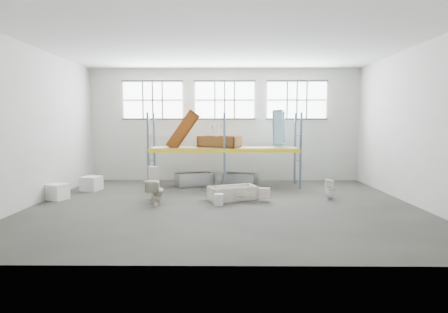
{
  "coord_description": "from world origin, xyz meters",
  "views": [
    {
      "loc": [
        0.11,
        -11.41,
        2.58
      ],
      "look_at": [
        0.0,
        1.5,
        1.4
      ],
      "focal_mm": 29.28,
      "sensor_mm": 36.0,
      "label": 1
    }
  ],
  "objects_px": {
    "toilet_beige": "(156,192)",
    "bathtub_beige": "(233,193)",
    "blue_tub_upright": "(279,128)",
    "bucket": "(219,199)",
    "steel_tub_right": "(240,179)",
    "rust_tub_flat": "(219,142)",
    "toilet_white": "(330,189)",
    "steel_tub_left": "(194,179)",
    "cistern_tall": "(154,182)",
    "carton_near": "(57,192)"
  },
  "relations": [
    {
      "from": "carton_near",
      "to": "steel_tub_left",
      "type": "bearing_deg",
      "value": 31.29
    },
    {
      "from": "steel_tub_left",
      "to": "rust_tub_flat",
      "type": "relative_size",
      "value": 0.9
    },
    {
      "from": "bathtub_beige",
      "to": "bucket",
      "type": "relative_size",
      "value": 4.45
    },
    {
      "from": "steel_tub_left",
      "to": "rust_tub_flat",
      "type": "bearing_deg",
      "value": 8.72
    },
    {
      "from": "bathtub_beige",
      "to": "cistern_tall",
      "type": "bearing_deg",
      "value": 152.51
    },
    {
      "from": "bathtub_beige",
      "to": "blue_tub_upright",
      "type": "relative_size",
      "value": 1.11
    },
    {
      "from": "toilet_beige",
      "to": "bucket",
      "type": "bearing_deg",
      "value": -173.17
    },
    {
      "from": "steel_tub_right",
      "to": "bucket",
      "type": "bearing_deg",
      "value": -102.36
    },
    {
      "from": "cistern_tall",
      "to": "rust_tub_flat",
      "type": "height_order",
      "value": "rust_tub_flat"
    },
    {
      "from": "toilet_beige",
      "to": "bathtub_beige",
      "type": "bearing_deg",
      "value": -154.39
    },
    {
      "from": "rust_tub_flat",
      "to": "blue_tub_upright",
      "type": "height_order",
      "value": "blue_tub_upright"
    },
    {
      "from": "steel_tub_right",
      "to": "rust_tub_flat",
      "type": "relative_size",
      "value": 0.82
    },
    {
      "from": "blue_tub_upright",
      "to": "carton_near",
      "type": "height_order",
      "value": "blue_tub_upright"
    },
    {
      "from": "toilet_beige",
      "to": "toilet_white",
      "type": "height_order",
      "value": "toilet_beige"
    },
    {
      "from": "rust_tub_flat",
      "to": "carton_near",
      "type": "relative_size",
      "value": 2.72
    },
    {
      "from": "steel_tub_right",
      "to": "bucket",
      "type": "relative_size",
      "value": 3.86
    },
    {
      "from": "cistern_tall",
      "to": "blue_tub_upright",
      "type": "bearing_deg",
      "value": 13.43
    },
    {
      "from": "blue_tub_upright",
      "to": "steel_tub_right",
      "type": "bearing_deg",
      "value": -179.65
    },
    {
      "from": "rust_tub_flat",
      "to": "bathtub_beige",
      "type": "bearing_deg",
      "value": -79.84
    },
    {
      "from": "toilet_beige",
      "to": "cistern_tall",
      "type": "bearing_deg",
      "value": -64.91
    },
    {
      "from": "bathtub_beige",
      "to": "steel_tub_left",
      "type": "bearing_deg",
      "value": 96.29
    },
    {
      "from": "bucket",
      "to": "blue_tub_upright",
      "type": "bearing_deg",
      "value": 57.05
    },
    {
      "from": "toilet_white",
      "to": "bucket",
      "type": "distance_m",
      "value": 3.91
    },
    {
      "from": "bathtub_beige",
      "to": "toilet_white",
      "type": "bearing_deg",
      "value": -20.76
    },
    {
      "from": "toilet_beige",
      "to": "bucket",
      "type": "distance_m",
      "value": 2.03
    },
    {
      "from": "toilet_beige",
      "to": "rust_tub_flat",
      "type": "bearing_deg",
      "value": -108.94
    },
    {
      "from": "toilet_beige",
      "to": "carton_near",
      "type": "height_order",
      "value": "toilet_beige"
    },
    {
      "from": "bathtub_beige",
      "to": "steel_tub_left",
      "type": "distance_m",
      "value": 3.08
    },
    {
      "from": "steel_tub_right",
      "to": "carton_near",
      "type": "bearing_deg",
      "value": -155.26
    },
    {
      "from": "toilet_white",
      "to": "steel_tub_right",
      "type": "relative_size",
      "value": 0.5
    },
    {
      "from": "rust_tub_flat",
      "to": "toilet_beige",
      "type": "bearing_deg",
      "value": -119.13
    },
    {
      "from": "toilet_beige",
      "to": "cistern_tall",
      "type": "distance_m",
      "value": 0.92
    },
    {
      "from": "blue_tub_upright",
      "to": "toilet_white",
      "type": "bearing_deg",
      "value": -63.18
    },
    {
      "from": "steel_tub_left",
      "to": "blue_tub_upright",
      "type": "bearing_deg",
      "value": 3.77
    },
    {
      "from": "blue_tub_upright",
      "to": "bucket",
      "type": "height_order",
      "value": "blue_tub_upright"
    },
    {
      "from": "steel_tub_right",
      "to": "cistern_tall",
      "type": "bearing_deg",
      "value": -138.51
    },
    {
      "from": "cistern_tall",
      "to": "bucket",
      "type": "bearing_deg",
      "value": -40.63
    },
    {
      "from": "bucket",
      "to": "toilet_beige",
      "type": "bearing_deg",
      "value": 176.64
    },
    {
      "from": "rust_tub_flat",
      "to": "steel_tub_right",
      "type": "bearing_deg",
      "value": 4.17
    },
    {
      "from": "toilet_white",
      "to": "carton_near",
      "type": "distance_m",
      "value": 9.28
    },
    {
      "from": "toilet_white",
      "to": "blue_tub_upright",
      "type": "relative_size",
      "value": 0.48
    },
    {
      "from": "steel_tub_left",
      "to": "rust_tub_flat",
      "type": "distance_m",
      "value": 1.86
    },
    {
      "from": "steel_tub_right",
      "to": "rust_tub_flat",
      "type": "distance_m",
      "value": 1.79
    },
    {
      "from": "toilet_white",
      "to": "bucket",
      "type": "bearing_deg",
      "value": -70.36
    },
    {
      "from": "steel_tub_left",
      "to": "rust_tub_flat",
      "type": "xyz_separation_m",
      "value": [
        1.02,
        0.16,
        1.54
      ]
    },
    {
      "from": "steel_tub_left",
      "to": "carton_near",
      "type": "height_order",
      "value": "steel_tub_left"
    },
    {
      "from": "blue_tub_upright",
      "to": "bucket",
      "type": "xyz_separation_m",
      "value": [
        -2.4,
        -3.7,
        -2.22
      ]
    },
    {
      "from": "toilet_beige",
      "to": "steel_tub_left",
      "type": "height_order",
      "value": "toilet_beige"
    },
    {
      "from": "bucket",
      "to": "carton_near",
      "type": "height_order",
      "value": "carton_near"
    },
    {
      "from": "blue_tub_upright",
      "to": "bathtub_beige",
      "type": "bearing_deg",
      "value": -123.87
    }
  ]
}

